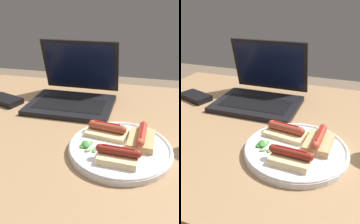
{
  "view_description": "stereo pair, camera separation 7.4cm",
  "coord_description": "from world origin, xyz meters",
  "views": [
    {
      "loc": [
        0.16,
        -0.69,
        1.16
      ],
      "look_at": [
        0.01,
        -0.04,
        0.83
      ],
      "focal_mm": 40.0,
      "sensor_mm": 36.0,
      "label": 1
    },
    {
      "loc": [
        0.24,
        -0.67,
        1.16
      ],
      "look_at": [
        0.01,
        -0.04,
        0.83
      ],
      "focal_mm": 40.0,
      "sensor_mm": 36.0,
      "label": 2
    }
  ],
  "objects": [
    {
      "name": "external_drive",
      "position": [
        -0.36,
        0.09,
        0.79
      ],
      "size": [
        0.14,
        0.11,
        0.02
      ],
      "rotation": [
        0.0,
        0.0,
        -0.33
      ],
      "color": "black",
      "rests_on": "desk"
    },
    {
      "name": "desk",
      "position": [
        0.0,
        0.0,
        0.69
      ],
      "size": [
        1.15,
        0.83,
        0.77
      ],
      "color": "#93704C",
      "rests_on": "ground_plane"
    },
    {
      "name": "laptop",
      "position": [
        -0.1,
        0.15,
        0.82
      ],
      "size": [
        0.3,
        0.28,
        0.22
      ],
      "color": "black",
      "rests_on": "desk"
    },
    {
      "name": "sausage_toast_right",
      "position": [
        0.11,
        -0.19,
        0.81
      ],
      "size": [
        0.11,
        0.07,
        0.04
      ],
      "rotation": [
        0.0,
        0.0,
        6.23
      ],
      "color": "#D6B784",
      "rests_on": "plate"
    },
    {
      "name": "sausage_toast_middle",
      "position": [
        0.16,
        -0.1,
        0.81
      ],
      "size": [
        0.07,
        0.12,
        0.04
      ],
      "rotation": [
        0.0,
        0.0,
        1.53
      ],
      "color": "tan",
      "rests_on": "plate"
    },
    {
      "name": "sausage_toast_left",
      "position": [
        0.07,
        -0.08,
        0.81
      ],
      "size": [
        0.12,
        0.09,
        0.04
      ],
      "rotation": [
        0.0,
        0.0,
        2.99
      ],
      "color": "#D6B784",
      "rests_on": "plate"
    },
    {
      "name": "salad_pile",
      "position": [
        0.03,
        -0.15,
        0.79
      ],
      "size": [
        0.07,
        0.06,
        0.01
      ],
      "color": "#387A33",
      "rests_on": "plate"
    },
    {
      "name": "plate",
      "position": [
        0.11,
        -0.13,
        0.79
      ],
      "size": [
        0.27,
        0.27,
        0.02
      ],
      "color": "silver",
      "rests_on": "desk"
    }
  ]
}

